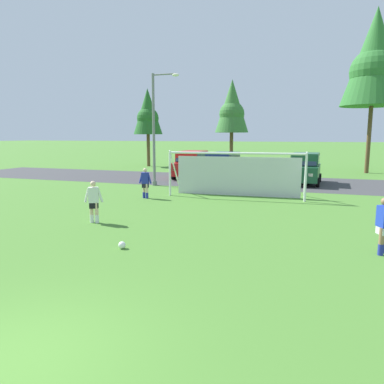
# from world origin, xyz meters

# --- Properties ---
(ground_plane) EXTENTS (400.00, 400.00, 0.00)m
(ground_plane) POSITION_xyz_m (0.00, 15.00, 0.00)
(ground_plane) COLOR #477A2D
(parking_lot_strip) EXTENTS (52.00, 8.40, 0.01)m
(parking_lot_strip) POSITION_xyz_m (0.00, 22.93, 0.00)
(parking_lot_strip) COLOR #3D3D3F
(parking_lot_strip) RESTS_ON ground
(soccer_ball) EXTENTS (0.22, 0.22, 0.22)m
(soccer_ball) POSITION_xyz_m (-1.25, 5.46, 0.11)
(soccer_ball) COLOR white
(soccer_ball) RESTS_ON ground
(soccer_goal) EXTENTS (7.52, 2.38, 2.57)m
(soccer_goal) POSITION_xyz_m (-0.06, 16.05, 1.29)
(soccer_goal) COLOR white
(soccer_goal) RESTS_ON ground
(player_striker_near) EXTENTS (0.75, 0.31, 1.64)m
(player_striker_near) POSITION_xyz_m (-4.58, 13.76, 0.82)
(player_striker_near) COLOR beige
(player_striker_near) RESTS_ON ground
(player_midfield_center) EXTENTS (0.38, 0.73, 1.64)m
(player_midfield_center) POSITION_xyz_m (6.03, 7.46, 0.82)
(player_midfield_center) COLOR #936B4C
(player_midfield_center) RESTS_ON ground
(player_defender_far) EXTENTS (0.72, 0.40, 1.64)m
(player_defender_far) POSITION_xyz_m (-3.94, 8.02, 0.82)
(player_defender_far) COLOR beige
(player_defender_far) RESTS_ON ground
(parked_car_slot_far_left) EXTENTS (2.15, 4.61, 2.16)m
(parked_car_slot_far_left) POSITION_xyz_m (-5.37, 23.65, 1.11)
(parked_car_slot_far_left) COLOR red
(parked_car_slot_far_left) RESTS_ON ground
(parked_car_slot_left) EXTENTS (2.33, 4.70, 2.16)m
(parked_car_slot_left) POSITION_xyz_m (-2.40, 22.07, 1.11)
(parked_car_slot_left) COLOR navy
(parked_car_slot_left) RESTS_ON ground
(parked_car_slot_center_left) EXTENTS (2.22, 4.29, 1.72)m
(parked_car_slot_center_left) POSITION_xyz_m (1.24, 22.42, 0.88)
(parked_car_slot_center_left) COLOR maroon
(parked_car_slot_center_left) RESTS_ON ground
(parked_car_slot_center) EXTENTS (2.28, 4.67, 2.16)m
(parked_car_slot_center) POSITION_xyz_m (3.37, 22.90, 1.11)
(parked_car_slot_center) COLOR #194C2D
(parked_car_slot_center) RESTS_ON ground
(tree_left_edge) EXTENTS (3.18, 3.18, 8.49)m
(tree_left_edge) POSITION_xyz_m (-13.71, 32.98, 5.82)
(tree_left_edge) COLOR brown
(tree_left_edge) RESTS_ON ground
(tree_mid_left) EXTENTS (3.33, 3.33, 8.87)m
(tree_mid_left) POSITION_xyz_m (-4.12, 32.28, 6.09)
(tree_mid_left) COLOR brown
(tree_mid_left) RESTS_ON ground
(tree_center_back) EXTENTS (5.39, 5.39, 14.36)m
(tree_center_back) POSITION_xyz_m (8.44, 32.61, 9.89)
(tree_center_back) COLOR brown
(tree_center_back) RESTS_ON ground
(street_lamp) EXTENTS (2.00, 0.32, 7.40)m
(street_lamp) POSITION_xyz_m (-6.13, 18.63, 3.84)
(street_lamp) COLOR slate
(street_lamp) RESTS_ON ground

